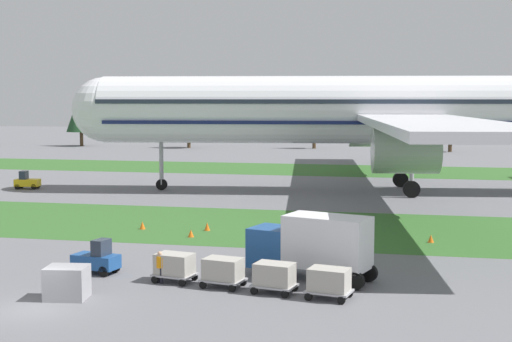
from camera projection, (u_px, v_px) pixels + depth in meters
ground_plane at (35, 309)px, 34.40m from camera, size 400.00×400.00×0.00m
grass_strip_near at (186, 223)px, 57.81m from camera, size 320.00×16.54×0.01m
grass_strip_far at (282, 169)px, 101.72m from camera, size 320.00×16.54×0.01m
airliner at (384, 110)px, 76.21m from camera, size 66.18×81.83×24.19m
baggage_tug at (97, 259)px, 41.39m from camera, size 2.80×1.78×1.97m
cargo_dolly_lead at (175, 265)px, 39.43m from camera, size 2.45×1.90×1.55m
cargo_dolly_second at (223, 270)px, 38.31m from camera, size 2.45×1.90×1.55m
cargo_dolly_third at (274, 275)px, 37.19m from camera, size 2.45×1.90×1.55m
cargo_dolly_fourth at (329, 281)px, 36.06m from camera, size 2.45×1.90×1.55m
catering_truck at (312, 244)px, 39.93m from camera, size 7.32×4.26×3.58m
pushback_tractor at (27, 181)px, 79.62m from camera, size 2.75×1.64×1.97m
ground_crew_marshaller at (160, 266)px, 39.15m from camera, size 0.52×0.36×1.74m
uld_container_2 at (67, 283)px, 36.15m from camera, size 2.19×1.85×1.63m
taxiway_marker_0 at (191, 233)px, 52.18m from camera, size 0.44×0.44×0.55m
taxiway_marker_1 at (431, 239)px, 50.24m from camera, size 0.44×0.44×0.53m
taxiway_marker_2 at (142, 225)px, 55.31m from camera, size 0.44×0.44×0.59m
taxiway_marker_3 at (207, 226)px, 54.75m from camera, size 0.44×0.44×0.60m
distant_tree_line at (232, 114)px, 143.33m from camera, size 193.14×9.31×11.38m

